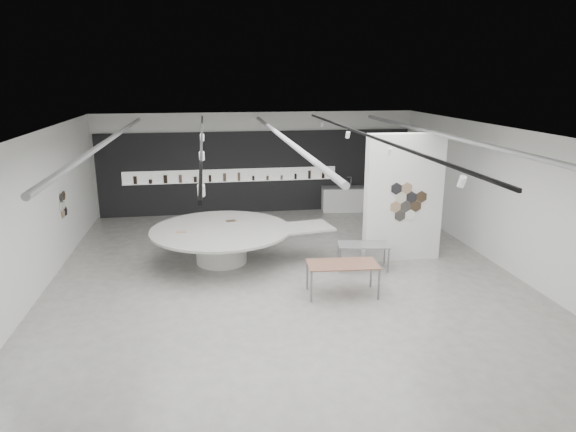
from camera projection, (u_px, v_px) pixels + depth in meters
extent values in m
cube|color=#9F9D96|center=(286.00, 279.00, 13.35)|extent=(12.00, 14.00, 0.01)
cube|color=silver|center=(286.00, 132.00, 12.34)|extent=(12.00, 14.00, 0.01)
cube|color=white|center=(257.00, 163.00, 19.52)|extent=(12.00, 0.01, 3.80)
cube|color=white|center=(375.00, 351.00, 6.18)|extent=(12.00, 0.01, 3.80)
cube|color=white|center=(506.00, 199.00, 13.76)|extent=(0.01, 14.00, 3.80)
cube|color=white|center=(31.00, 218.00, 11.93)|extent=(0.01, 14.00, 3.80)
cylinder|color=#939396|center=(109.00, 140.00, 12.23)|extent=(0.12, 12.00, 0.12)
cylinder|color=#939396|center=(283.00, 137.00, 12.87)|extent=(0.12, 12.00, 0.12)
cylinder|color=#939396|center=(440.00, 134.00, 13.51)|extent=(0.12, 12.00, 0.12)
cube|color=black|center=(202.00, 138.00, 12.07)|extent=(0.05, 13.00, 0.06)
cylinder|color=white|center=(201.00, 190.00, 7.35)|extent=(0.11, 0.18, 0.21)
cylinder|color=white|center=(202.00, 156.00, 10.50)|extent=(0.11, 0.18, 0.21)
cylinder|color=white|center=(202.00, 137.00, 13.64)|extent=(0.11, 0.18, 0.21)
cylinder|color=white|center=(202.00, 126.00, 16.78)|extent=(0.11, 0.18, 0.21)
cube|color=black|center=(365.00, 135.00, 12.68)|extent=(0.05, 13.00, 0.06)
cylinder|color=white|center=(462.00, 182.00, 7.96)|extent=(0.11, 0.18, 0.21)
cylinder|color=white|center=(389.00, 152.00, 11.10)|extent=(0.11, 0.18, 0.21)
cylinder|color=white|center=(348.00, 135.00, 14.25)|extent=(0.11, 0.18, 0.21)
cylinder|color=white|center=(322.00, 124.00, 17.39)|extent=(0.11, 0.18, 0.21)
cylinder|color=#A28263|center=(63.00, 213.00, 14.47)|extent=(0.03, 0.28, 0.28)
cylinder|color=black|center=(66.00, 211.00, 14.71)|extent=(0.03, 0.28, 0.28)
cylinder|color=beige|center=(64.00, 204.00, 14.53)|extent=(0.03, 0.28, 0.28)
cylinder|color=white|center=(61.00, 207.00, 14.28)|extent=(0.03, 0.28, 0.28)
cylinder|color=black|center=(61.00, 198.00, 14.34)|extent=(0.03, 0.28, 0.28)
cylinder|color=#3F301F|center=(64.00, 196.00, 14.59)|extent=(0.03, 0.28, 0.28)
cube|color=black|center=(258.00, 172.00, 19.55)|extent=(11.80, 0.10, 3.10)
cube|color=white|center=(232.00, 175.00, 19.35)|extent=(8.00, 0.06, 0.46)
cube|color=white|center=(232.00, 181.00, 19.35)|extent=(8.00, 0.18, 0.02)
cylinder|color=black|center=(135.00, 180.00, 18.77)|extent=(0.13, 0.13, 0.29)
cylinder|color=black|center=(150.00, 181.00, 18.87)|extent=(0.13, 0.13, 0.15)
cylinder|color=black|center=(165.00, 179.00, 18.94)|extent=(0.14, 0.14, 0.30)
cylinder|color=brown|center=(180.00, 179.00, 19.02)|extent=(0.12, 0.12, 0.29)
cylinder|color=black|center=(195.00, 179.00, 19.11)|extent=(0.12, 0.12, 0.21)
cylinder|color=black|center=(210.00, 178.00, 19.19)|extent=(0.10, 0.10, 0.25)
cylinder|color=brown|center=(225.00, 177.00, 19.27)|extent=(0.12, 0.12, 0.30)
cylinder|color=brown|center=(239.00, 177.00, 19.35)|extent=(0.10, 0.10, 0.31)
cylinder|color=black|center=(253.00, 178.00, 19.45)|extent=(0.09, 0.09, 0.17)
cylinder|color=brown|center=(268.00, 178.00, 19.53)|extent=(0.10, 0.10, 0.16)
cylinder|color=brown|center=(282.00, 177.00, 19.62)|extent=(0.09, 0.09, 0.15)
cylinder|color=black|center=(296.00, 176.00, 19.69)|extent=(0.09, 0.09, 0.21)
cylinder|color=black|center=(309.00, 175.00, 19.76)|extent=(0.11, 0.11, 0.31)
cylinder|color=black|center=(323.00, 174.00, 19.85)|extent=(0.11, 0.11, 0.29)
cube|color=white|center=(404.00, 198.00, 14.36)|extent=(2.20, 0.35, 3.60)
cylinder|color=black|center=(406.00, 206.00, 14.23)|extent=(0.34, 0.03, 0.34)
cylinder|color=#3F301F|center=(416.00, 206.00, 14.28)|extent=(0.34, 0.03, 0.34)
cylinder|color=#A28263|center=(395.00, 207.00, 14.19)|extent=(0.34, 0.03, 0.34)
cylinder|color=black|center=(411.00, 197.00, 14.18)|extent=(0.34, 0.03, 0.34)
cylinder|color=beige|center=(401.00, 198.00, 14.14)|extent=(0.34, 0.03, 0.34)
cylinder|color=white|center=(410.00, 215.00, 14.32)|extent=(0.34, 0.03, 0.34)
cylinder|color=black|center=(400.00, 216.00, 14.28)|extent=(0.34, 0.03, 0.34)
cylinder|color=#3F301F|center=(421.00, 197.00, 14.23)|extent=(0.34, 0.03, 0.34)
cylinder|color=#A28263|center=(407.00, 188.00, 14.09)|extent=(0.34, 0.03, 0.34)
cylinder|color=black|center=(396.00, 189.00, 14.05)|extent=(0.34, 0.03, 0.34)
cylinder|color=white|center=(221.00, 246.00, 14.44)|extent=(1.64, 1.64, 0.93)
cylinder|color=#B0AEA6|center=(221.00, 230.00, 14.30)|extent=(4.53, 4.53, 0.07)
cube|color=#B0AEA6|center=(301.00, 228.00, 14.49)|extent=(1.90, 1.37, 0.06)
cube|color=#A28263|center=(181.00, 232.00, 13.95)|extent=(0.30, 0.24, 0.01)
cube|color=#3F301F|center=(231.00, 221.00, 15.03)|extent=(0.30, 0.24, 0.01)
cube|color=brown|center=(343.00, 264.00, 12.20)|extent=(1.73, 0.95, 0.03)
cube|color=slate|center=(311.00, 287.00, 11.88)|extent=(0.04, 0.04, 0.76)
cube|color=slate|center=(307.00, 275.00, 12.60)|extent=(0.04, 0.04, 0.76)
cube|color=slate|center=(379.00, 285.00, 12.01)|extent=(0.04, 0.04, 0.76)
cube|color=slate|center=(371.00, 273.00, 12.74)|extent=(0.04, 0.04, 0.76)
cube|color=gray|center=(363.00, 245.00, 13.87)|extent=(1.46, 0.90, 0.03)
cube|color=slate|center=(340.00, 261.00, 13.68)|extent=(0.05, 0.05, 0.67)
cube|color=slate|center=(338.00, 253.00, 14.27)|extent=(0.05, 0.05, 0.67)
cube|color=slate|center=(388.00, 261.00, 13.67)|extent=(0.05, 0.05, 0.67)
cube|color=slate|center=(384.00, 253.00, 14.25)|extent=(0.05, 0.05, 0.67)
cube|color=white|center=(343.00, 199.00, 19.93)|extent=(1.68, 0.76, 0.92)
cube|color=gray|center=(344.00, 187.00, 19.80)|extent=(1.73, 0.80, 0.03)
cylinder|color=silver|center=(351.00, 181.00, 19.92)|extent=(0.03, 0.03, 0.37)
cylinder|color=silver|center=(349.00, 177.00, 19.87)|extent=(0.16, 0.04, 0.02)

